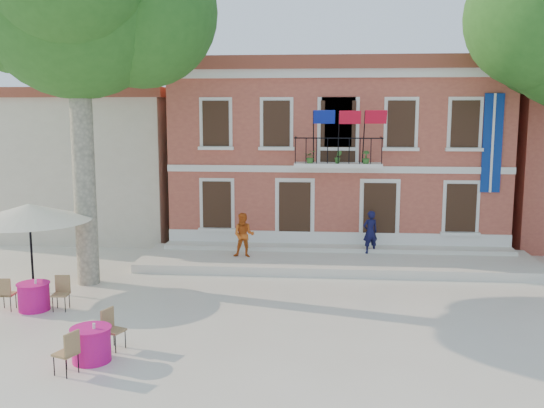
{
  "coord_description": "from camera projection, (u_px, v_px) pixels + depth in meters",
  "views": [
    {
      "loc": [
        1.49,
        -16.8,
        5.43
      ],
      "look_at": [
        -0.26,
        3.5,
        2.33
      ],
      "focal_mm": 40.0,
      "sensor_mm": 36.0,
      "label": 1
    }
  ],
  "objects": [
    {
      "name": "terrace",
      "position": [
        337.0,
        261.0,
        21.63
      ],
      "size": [
        14.0,
        3.4,
        0.3
      ],
      "primitive_type": "cube",
      "color": "silver",
      "rests_on": "ground"
    },
    {
      "name": "pedestrian_navy",
      "position": [
        370.0,
        232.0,
        22.12
      ],
      "size": [
        0.68,
        0.57,
        1.58
      ],
      "primitive_type": "imported",
      "rotation": [
        0.0,
        0.0,
        3.53
      ],
      "color": "#0F0F33",
      "rests_on": "terrace"
    },
    {
      "name": "neighbor_west",
      "position": [
        91.0,
        159.0,
        28.65
      ],
      "size": [
        9.4,
        9.4,
        6.4
      ],
      "color": "beige",
      "rests_on": "ground"
    },
    {
      "name": "ground",
      "position": [
        270.0,
        302.0,
        17.49
      ],
      "size": [
        90.0,
        90.0,
        0.0
      ],
      "primitive_type": "plane",
      "color": "beige",
      "rests_on": "ground"
    },
    {
      "name": "main_building",
      "position": [
        336.0,
        150.0,
        26.59
      ],
      "size": [
        13.5,
        9.59,
        7.5
      ],
      "color": "#BD5B44",
      "rests_on": "ground"
    },
    {
      "name": "pedestrian_orange",
      "position": [
        244.0,
        235.0,
        21.52
      ],
      "size": [
        0.8,
        0.63,
        1.59
      ],
      "primitive_type": "imported",
      "rotation": [
        0.0,
        0.0,
        -0.04
      ],
      "color": "#D45918",
      "rests_on": "terrace"
    },
    {
      "name": "cafe_table_1",
      "position": [
        91.0,
        343.0,
        13.27
      ],
      "size": [
        1.09,
        1.94,
        0.95
      ],
      "color": "#D01364",
      "rests_on": "ground"
    },
    {
      "name": "plane_tree_west",
      "position": [
        76.0,
        1.0,
        18.09
      ],
      "size": [
        6.02,
        6.02,
        11.82
      ],
      "color": "#A59E84",
      "rests_on": "ground"
    },
    {
      "name": "patio_umbrella",
      "position": [
        29.0,
        213.0,
        18.17
      ],
      "size": [
        3.64,
        3.64,
        2.71
      ],
      "color": "black",
      "rests_on": "ground"
    },
    {
      "name": "cafe_table_0",
      "position": [
        34.0,
        295.0,
        16.7
      ],
      "size": [
        1.95,
        0.9,
        0.95
      ],
      "color": "#D01364",
      "rests_on": "ground"
    }
  ]
}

